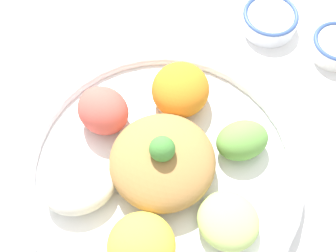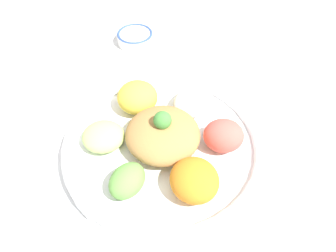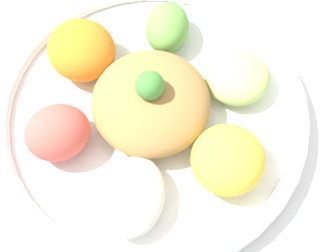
{
  "view_description": "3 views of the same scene",
  "coord_description": "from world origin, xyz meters",
  "views": [
    {
      "loc": [
        -0.02,
        -0.26,
        0.63
      ],
      "look_at": [
        -0.02,
        0.03,
        0.07
      ],
      "focal_mm": 50.0,
      "sensor_mm": 36.0,
      "label": 1
    },
    {
      "loc": [
        0.21,
        0.29,
        0.53
      ],
      "look_at": [
        -0.05,
        -0.02,
        0.06
      ],
      "focal_mm": 35.0,
      "sensor_mm": 36.0,
      "label": 2
    },
    {
      "loc": [
        -0.25,
        -0.16,
        0.55
      ],
      "look_at": [
        -0.05,
        -0.05,
        0.05
      ],
      "focal_mm": 50.0,
      "sensor_mm": 36.0,
      "label": 3
    }
  ],
  "objects": [
    {
      "name": "salad_platter",
      "position": [
        -0.03,
        -0.02,
        0.03
      ],
      "size": [
        0.39,
        0.39,
        0.11
      ],
      "color": "white",
      "rests_on": "ground_plane"
    },
    {
      "name": "ground_plane",
      "position": [
        0.0,
        0.0,
        0.0
      ],
      "size": [
        2.4,
        2.4,
        0.0
      ],
      "primitive_type": "plane",
      "color": "white"
    },
    {
      "name": "rice_bowl_blue",
      "position": [
        -0.21,
        -0.35,
        0.02
      ],
      "size": [
        0.1,
        0.1,
        0.03
      ],
      "color": "white",
      "rests_on": "ground_plane"
    },
    {
      "name": "serving_spoon_extra",
      "position": [
        -0.39,
        -0.11,
        0.0
      ],
      "size": [
        0.12,
        0.04,
        0.01
      ],
      "rotation": [
        0.0,
        0.0,
        3.13
      ],
      "color": "silver",
      "rests_on": "ground_plane"
    }
  ]
}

